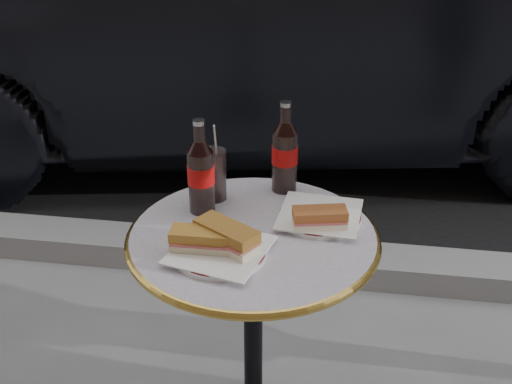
# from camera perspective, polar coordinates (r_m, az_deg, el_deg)

# --- Properties ---
(asphalt_road) EXTENTS (40.00, 8.00, 0.00)m
(asphalt_road) POSITION_cam_1_polar(r_m,az_deg,el_deg) (6.51, 6.73, 14.10)
(asphalt_road) COLOR black
(asphalt_road) RESTS_ON ground
(curb) EXTENTS (40.00, 0.20, 0.12)m
(curb) POSITION_cam_1_polar(r_m,az_deg,el_deg) (2.69, 2.72, -6.04)
(curb) COLOR gray
(curb) RESTS_ON ground
(bistro_table) EXTENTS (0.62, 0.62, 0.73)m
(bistro_table) POSITION_cam_1_polar(r_m,az_deg,el_deg) (1.79, -0.25, -13.71)
(bistro_table) COLOR #BAB2C4
(bistro_table) RESTS_ON ground
(plate_left) EXTENTS (0.29, 0.29, 0.01)m
(plate_left) POSITION_cam_1_polar(r_m,az_deg,el_deg) (1.49, -3.21, -5.40)
(plate_left) COLOR silver
(plate_left) RESTS_ON bistro_table
(plate_right) EXTENTS (0.26, 0.26, 0.01)m
(plate_right) POSITION_cam_1_polar(r_m,az_deg,el_deg) (1.63, 5.68, -2.21)
(plate_right) COLOR silver
(plate_right) RESTS_ON bistro_table
(sandwich_left_a) EXTENTS (0.14, 0.07, 0.05)m
(sandwich_left_a) POSITION_cam_1_polar(r_m,az_deg,el_deg) (1.48, -4.92, -4.33)
(sandwich_left_a) COLOR #A6702A
(sandwich_left_a) RESTS_ON plate_left
(sandwich_left_b) EXTENTS (0.17, 0.14, 0.05)m
(sandwich_left_b) POSITION_cam_1_polar(r_m,az_deg,el_deg) (1.48, -2.62, -4.04)
(sandwich_left_b) COLOR #905D24
(sandwich_left_b) RESTS_ON plate_left
(sandwich_right) EXTENTS (0.14, 0.09, 0.05)m
(sandwich_right) POSITION_cam_1_polar(r_m,az_deg,el_deg) (1.57, 5.68, -2.40)
(sandwich_right) COLOR #9A5227
(sandwich_right) RESTS_ON plate_right
(cola_bottle_left) EXTENTS (0.09, 0.09, 0.25)m
(cola_bottle_left) POSITION_cam_1_polar(r_m,az_deg,el_deg) (1.61, -4.95, 2.27)
(cola_bottle_left) COLOR black
(cola_bottle_left) RESTS_ON bistro_table
(cola_bottle_right) EXTENTS (0.09, 0.09, 0.26)m
(cola_bottle_right) POSITION_cam_1_polar(r_m,az_deg,el_deg) (1.71, 2.59, 4.02)
(cola_bottle_right) COLOR black
(cola_bottle_right) RESTS_ON bistro_table
(cola_glass) EXTENTS (0.09, 0.09, 0.14)m
(cola_glass) POSITION_cam_1_polar(r_m,az_deg,el_deg) (1.69, -3.78, 1.55)
(cola_glass) COLOR black
(cola_glass) RESTS_ON bistro_table
(parked_car) EXTENTS (2.44, 4.89, 1.54)m
(parked_car) POSITION_cam_1_polar(r_m,az_deg,el_deg) (3.62, 0.97, 15.50)
(parked_car) COLOR black
(parked_car) RESTS_ON ground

